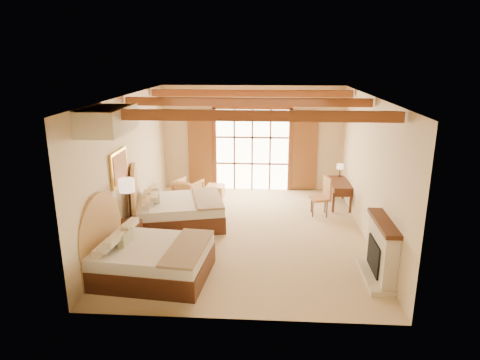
# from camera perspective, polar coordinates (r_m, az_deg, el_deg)

# --- Properties ---
(floor) EXTENTS (7.00, 7.00, 0.00)m
(floor) POSITION_cam_1_polar(r_m,az_deg,el_deg) (10.27, 0.89, -6.98)
(floor) COLOR #CBB685
(floor) RESTS_ON ground
(wall_back) EXTENTS (5.50, 0.00, 5.50)m
(wall_back) POSITION_cam_1_polar(r_m,az_deg,el_deg) (13.17, 1.66, 5.53)
(wall_back) COLOR beige
(wall_back) RESTS_ON ground
(wall_left) EXTENTS (0.00, 7.00, 7.00)m
(wall_left) POSITION_cam_1_polar(r_m,az_deg,el_deg) (10.25, -14.62, 1.88)
(wall_left) COLOR beige
(wall_left) RESTS_ON ground
(wall_right) EXTENTS (0.00, 7.00, 7.00)m
(wall_right) POSITION_cam_1_polar(r_m,az_deg,el_deg) (10.01, 16.86, 1.36)
(wall_right) COLOR beige
(wall_right) RESTS_ON ground
(ceiling) EXTENTS (7.00, 7.00, 0.00)m
(ceiling) POSITION_cam_1_polar(r_m,az_deg,el_deg) (9.48, 0.98, 11.09)
(ceiling) COLOR #B77936
(ceiling) RESTS_ON ground
(ceiling_beams) EXTENTS (5.39, 4.60, 0.18)m
(ceiling_beams) POSITION_cam_1_polar(r_m,az_deg,el_deg) (9.49, 0.97, 10.37)
(ceiling_beams) COLOR brown
(ceiling_beams) RESTS_ON ceiling
(french_doors) EXTENTS (3.95, 0.08, 2.60)m
(french_doors) POSITION_cam_1_polar(r_m,az_deg,el_deg) (13.18, 1.64, 3.99)
(french_doors) COLOR white
(french_doors) RESTS_ON ground
(fireplace) EXTENTS (0.46, 1.40, 1.16)m
(fireplace) POSITION_cam_1_polar(r_m,az_deg,el_deg) (8.51, 18.21, -9.23)
(fireplace) COLOR beige
(fireplace) RESTS_ON ground
(painting) EXTENTS (0.06, 0.95, 0.75)m
(painting) POSITION_cam_1_polar(r_m,az_deg,el_deg) (9.51, -15.79, 1.62)
(painting) COLOR gold
(painting) RESTS_ON wall_left
(canopy_valance) EXTENTS (0.70, 1.40, 0.45)m
(canopy_valance) POSITION_cam_1_polar(r_m,az_deg,el_deg) (8.03, -17.28, 7.62)
(canopy_valance) COLOR beige
(canopy_valance) RESTS_ON ceiling
(bed_near) EXTENTS (2.28, 1.81, 1.40)m
(bed_near) POSITION_cam_1_polar(r_m,az_deg,el_deg) (8.40, -12.80, -9.82)
(bed_near) COLOR #432514
(bed_near) RESTS_ON floor
(bed_far) EXTENTS (2.51, 2.09, 1.42)m
(bed_far) POSITION_cam_1_polar(r_m,az_deg,el_deg) (10.69, -9.06, -3.77)
(bed_far) COLOR #432514
(bed_far) RESTS_ON floor
(nightstand) EXTENTS (0.52, 0.52, 0.62)m
(nightstand) POSITION_cam_1_polar(r_m,az_deg,el_deg) (9.58, -14.68, -7.32)
(nightstand) COLOR #432514
(nightstand) RESTS_ON floor
(floor_lamp) EXTENTS (0.33, 0.33, 1.56)m
(floor_lamp) POSITION_cam_1_polar(r_m,az_deg,el_deg) (9.36, -14.84, -1.25)
(floor_lamp) COLOR #341F14
(floor_lamp) RESTS_ON floor
(armchair) EXTENTS (0.91, 0.92, 0.64)m
(armchair) POSITION_cam_1_polar(r_m,az_deg,el_deg) (12.42, -6.91, -1.36)
(armchair) COLOR tan
(armchair) RESTS_ON floor
(ottoman) EXTENTS (0.54, 0.54, 0.37)m
(ottoman) POSITION_cam_1_polar(r_m,az_deg,el_deg) (12.69, -3.33, -1.51)
(ottoman) COLOR tan
(ottoman) RESTS_ON floor
(desk) EXTENTS (0.64, 1.31, 0.69)m
(desk) POSITION_cam_1_polar(r_m,az_deg,el_deg) (12.27, 13.01, -1.65)
(desk) COLOR #432514
(desk) RESTS_ON floor
(desk_chair) EXTENTS (0.57, 0.56, 1.03)m
(desk_chair) POSITION_cam_1_polar(r_m,az_deg,el_deg) (11.44, 10.65, -3.08)
(desk_chair) COLOR #9D603E
(desk_chair) RESTS_ON floor
(desk_lamp) EXTENTS (0.18, 0.18, 0.36)m
(desk_lamp) POSITION_cam_1_polar(r_m,az_deg,el_deg) (12.67, 13.21, 1.71)
(desk_lamp) COLOR #341F14
(desk_lamp) RESTS_ON desk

